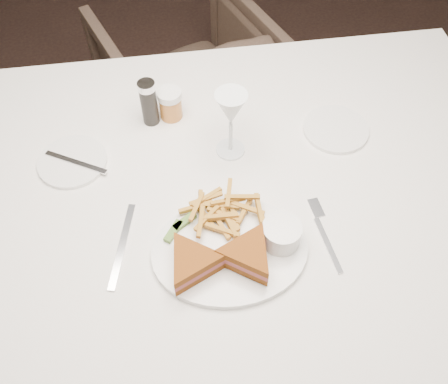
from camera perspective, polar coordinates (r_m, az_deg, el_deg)
name	(u,v)px	position (r m, az deg, el deg)	size (l,w,h in m)	color
ground	(100,278)	(1.90, -13.94, -9.48)	(5.00, 5.00, 0.00)	black
table	(220,267)	(1.44, -0.47, -8.55)	(1.47, 0.98, 0.75)	white
chair_far	(188,75)	(2.07, -4.16, 13.18)	(0.61, 0.57, 0.62)	#433329
table_setting	(222,203)	(1.05, -0.22, -1.27)	(0.79, 0.64, 0.18)	white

